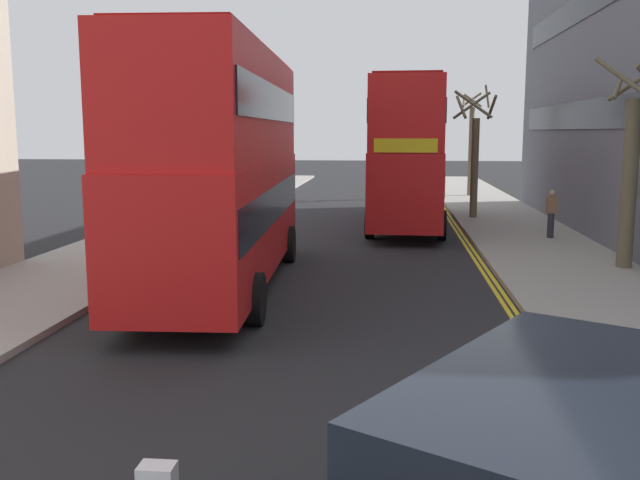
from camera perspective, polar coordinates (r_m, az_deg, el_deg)
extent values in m
cube|color=#9E9991|center=(18.42, 20.60, -3.24)|extent=(4.00, 80.00, 0.14)
cube|color=#9E9991|center=(19.62, -19.26, -2.46)|extent=(4.00, 80.00, 0.14)
cube|color=yellow|center=(16.08, 15.13, -4.91)|extent=(0.10, 56.00, 0.01)
cube|color=yellow|center=(16.06, 14.56, -4.91)|extent=(0.10, 56.00, 0.01)
cube|color=red|center=(16.95, -7.85, 1.98)|extent=(3.00, 10.90, 2.60)
cube|color=red|center=(16.85, -8.04, 10.62)|extent=(2.94, 10.69, 2.50)
cube|color=black|center=(16.92, -7.87, 2.99)|extent=(3.01, 10.47, 0.84)
cube|color=black|center=(16.85, -8.04, 10.96)|extent=(2.99, 10.26, 0.80)
cube|color=yellow|center=(22.15, -5.30, 7.63)|extent=(2.00, 0.15, 0.44)
cube|color=maroon|center=(16.94, -8.13, 15.02)|extent=(2.70, 9.81, 0.10)
cylinder|color=black|center=(20.62, -9.44, -0.28)|extent=(0.35, 1.05, 1.04)
cylinder|color=black|center=(20.23, -2.51, -0.34)|extent=(0.35, 1.05, 1.04)
cylinder|color=black|center=(14.28, -15.24, -4.51)|extent=(0.35, 1.05, 1.04)
cylinder|color=black|center=(13.71, -5.23, -4.79)|extent=(0.35, 1.05, 1.04)
cube|color=red|center=(27.88, 7.17, 4.64)|extent=(2.98, 10.90, 2.60)
cube|color=red|center=(27.82, 7.28, 9.89)|extent=(2.92, 10.68, 2.50)
cube|color=black|center=(27.86, 7.19, 5.26)|extent=(2.99, 10.47, 0.84)
cube|color=black|center=(27.82, 7.28, 10.09)|extent=(2.97, 10.25, 0.80)
cube|color=yellow|center=(22.44, 6.96, 7.62)|extent=(2.00, 0.15, 0.44)
cube|color=maroon|center=(27.87, 7.33, 12.56)|extent=(2.68, 9.81, 0.10)
cylinder|color=black|center=(24.68, 9.86, 1.19)|extent=(0.35, 1.05, 1.04)
cylinder|color=black|center=(24.73, 4.06, 1.32)|extent=(0.35, 1.05, 1.04)
cylinder|color=black|center=(31.33, 9.55, 2.80)|extent=(0.35, 1.05, 1.04)
cylinder|color=black|center=(31.37, 4.98, 2.90)|extent=(0.35, 1.05, 1.04)
cube|color=black|center=(5.15, 19.16, -14.49)|extent=(3.03, 3.50, 0.76)
cylinder|color=#2D2D38|center=(25.17, 18.20, 1.14)|extent=(0.22, 0.22, 0.85)
cube|color=#8C6647|center=(25.10, 18.28, 2.73)|extent=(0.34, 0.22, 0.56)
sphere|color=tan|center=(25.06, 18.32, 3.62)|extent=(0.20, 0.20, 0.20)
cylinder|color=#6B6047|center=(30.30, 12.43, 5.72)|extent=(0.31, 0.31, 4.13)
cylinder|color=#6B6047|center=(30.42, 13.77, 10.41)|extent=(0.25, 1.32, 0.97)
cylinder|color=#6B6047|center=(31.04, 12.20, 10.62)|extent=(1.60, 0.37, 1.17)
cylinder|color=#6B6047|center=(30.09, 11.38, 10.54)|extent=(0.37, 1.35, 1.00)
cylinder|color=#6B6047|center=(29.53, 12.33, 10.70)|extent=(1.55, 0.57, 1.16)
cylinder|color=#6B6047|center=(20.23, 23.78, 4.15)|extent=(0.40, 0.40, 4.43)
cylinder|color=#6B6047|center=(20.87, 24.16, 11.57)|extent=(1.32, 0.46, 0.98)
cylinder|color=#6B6047|center=(20.29, 23.02, 11.32)|extent=(0.52, 0.86, 0.69)
cylinder|color=#6B6047|center=(19.59, 23.29, 12.03)|extent=(1.15, 1.14, 1.10)
cylinder|color=#6B6047|center=(40.75, 12.14, 7.03)|extent=(0.28, 0.28, 4.94)
cylinder|color=#6B6047|center=(40.68, 13.42, 11.25)|extent=(0.53, 1.62, 1.20)
cylinder|color=#6B6047|center=(41.33, 12.15, 11.03)|extent=(1.18, 0.17, 0.88)
cylinder|color=#6B6047|center=(40.79, 11.59, 10.99)|extent=(0.26, 1.01, 0.75)
cylinder|color=#6B6047|center=(40.29, 12.30, 11.00)|extent=(1.02, 0.19, 0.76)
cube|color=black|center=(24.37, 22.09, 9.53)|extent=(0.04, 24.64, 1.00)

